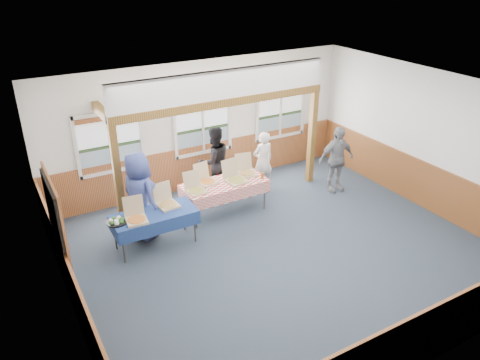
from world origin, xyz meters
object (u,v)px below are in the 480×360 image
table_left (154,216)px  man_blue (140,196)px  woman_black (214,161)px  table_right (224,185)px  woman_white (263,161)px  person_grey (336,159)px

table_left → man_blue: bearing=104.1°
table_left → woman_black: size_ratio=0.97×
table_right → man_blue: size_ratio=1.11×
table_right → woman_white: (1.38, 0.57, 0.06)m
man_blue → person_grey: (4.92, -0.31, -0.11)m
woman_black → man_blue: man_blue is taller
table_left → man_blue: size_ratio=0.89×
man_blue → person_grey: bearing=-114.7°
woman_black → woman_white: bearing=158.2°
woman_black → man_blue: 2.43m
table_right → person_grey: (2.93, -0.37, 0.14)m
table_left → person_grey: 4.81m
table_left → man_blue: man_blue is taller
table_left → woman_black: woman_black is taller
table_left → woman_black: bearing=35.5°
table_left → woman_black: (2.10, 1.47, 0.18)m
table_left → woman_white: woman_white is taller
table_right → man_blue: (-1.99, -0.06, 0.25)m
table_left → woman_white: (3.25, 1.10, 0.07)m
woman_black → man_blue: (-2.21, -1.00, 0.08)m
woman_black → table_right: bearing=72.6°
table_right → person_grey: size_ratio=1.25×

